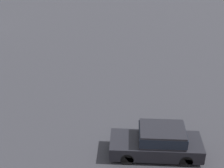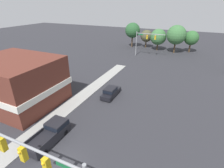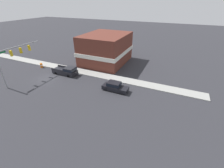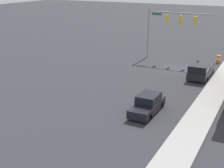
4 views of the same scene
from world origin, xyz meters
The scene contains 7 objects.
ground_plane centered at (0.00, 0.00, 0.00)m, with size 200.00×200.00×0.00m, color #2D2D33.
sidewalk_curb centered at (-5.70, 0.00, 0.07)m, with size 2.40×60.00×0.14m.
near_signal_assembly centered at (2.81, -3.66, 5.32)m, with size 8.97×0.49×7.14m.
car_lead centered at (-1.43, 14.73, 0.84)m, with size 1.77×4.61×1.63m.
pickup_truck_parked centered at (-3.24, 2.70, 0.89)m, with size 2.13×5.41×1.80m.
construction_barrel centered at (-3.90, -5.38, 0.54)m, with size 0.56×0.56×1.06m.
corner_brick_building centered at (-13.48, 7.12, 3.46)m, with size 12.47×10.18×7.04m.
Camera 3 is at (19.57, 23.61, 14.13)m, focal length 24.00 mm.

